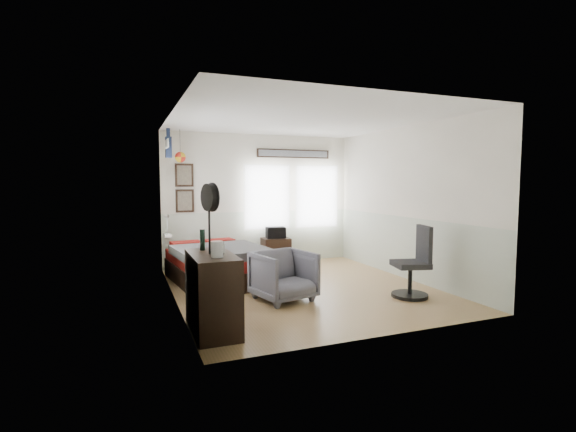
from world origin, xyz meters
The scene contains 12 objects.
ground_plane centered at (0.00, 0.00, -0.01)m, with size 4.00×4.50×0.01m, color #A5804A.
room_shell centered at (-0.08, 0.19, 1.61)m, with size 4.02×4.52×2.71m.
wall_decor centered at (-1.10, 1.96, 2.10)m, with size 3.55×1.32×1.44m.
bed centered at (-1.20, 0.95, 0.30)m, with size 1.59×2.10×0.62m.
dresser centered at (-1.74, -1.38, 0.45)m, with size 0.48×1.00×0.90m, color black.
armchair centered at (-0.53, -0.51, 0.36)m, with size 0.77×0.79×0.72m, color #565761.
nightstand centered at (0.26, 2.01, 0.28)m, with size 0.56×0.44×0.56m, color black.
task_chair centered at (1.35, -1.06, 0.44)m, with size 0.58×0.58×1.07m.
kettle centered at (-1.73, -1.60, 0.99)m, with size 0.16×0.13×0.18m.
bottle centered at (-1.79, -1.07, 1.03)m, with size 0.06×0.06×0.25m, color black.
stand_fan centered at (-1.75, -1.35, 1.53)m, with size 0.17×0.33×0.82m.
black_bag centered at (0.26, 2.01, 0.67)m, with size 0.39×0.25×0.23m, color black.
Camera 1 is at (-2.66, -6.08, 1.73)m, focal length 26.00 mm.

